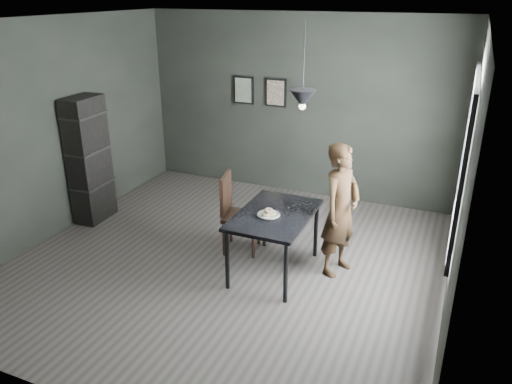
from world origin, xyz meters
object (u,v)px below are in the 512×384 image
at_px(cafe_table, 275,220).
at_px(pendant_lamp, 303,99).
at_px(woman, 340,210).
at_px(wood_chair, 234,208).
at_px(white_plate, 269,215).
at_px(shelf_unit, 89,160).

bearing_deg(cafe_table, pendant_lamp, 21.80).
distance_m(cafe_table, woman, 0.75).
bearing_deg(pendant_lamp, wood_chair, 166.77).
relative_size(white_plate, pendant_lamp, 0.27).
distance_m(cafe_table, wood_chair, 0.73).
bearing_deg(white_plate, woman, 29.19).
bearing_deg(pendant_lamp, shelf_unit, 175.23).
height_order(woman, shelf_unit, shelf_unit).
bearing_deg(shelf_unit, pendant_lamp, -8.16).
bearing_deg(woman, cafe_table, 133.99).
bearing_deg(wood_chair, pendant_lamp, -25.49).
relative_size(woman, pendant_lamp, 1.80).
xyz_separation_m(woman, pendant_lamp, (-0.43, -0.21, 1.27)).
xyz_separation_m(white_plate, woman, (0.71, 0.40, 0.02)).
relative_size(white_plate, wood_chair, 0.23).
relative_size(cafe_table, woman, 0.77).
height_order(white_plate, wood_chair, wood_chair).
distance_m(wood_chair, shelf_unit, 2.29).
xyz_separation_m(cafe_table, wood_chair, (-0.65, 0.31, -0.10)).
xyz_separation_m(woman, wood_chair, (-1.33, 0.00, -0.21)).
bearing_deg(shelf_unit, cafe_table, -10.51).
height_order(woman, wood_chair, woman).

